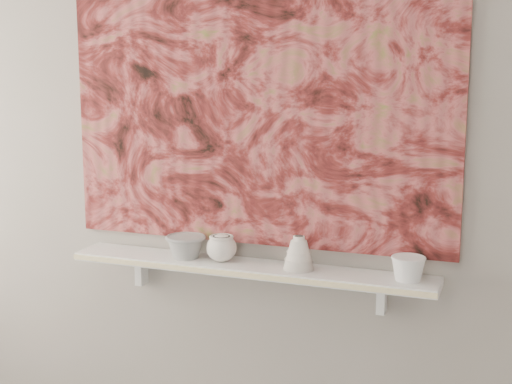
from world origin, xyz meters
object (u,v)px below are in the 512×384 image
at_px(shelf, 248,268).
at_px(bell_vessel, 299,253).
at_px(painting, 256,98).
at_px(bowl_grey, 186,246).
at_px(bowl_white, 408,268).
at_px(cup_cream, 221,248).

distance_m(shelf, bell_vessel, 0.21).
bearing_deg(shelf, bell_vessel, 0.00).
bearing_deg(painting, shelf, -90.00).
height_order(painting, bell_vessel, painting).
bearing_deg(bowl_grey, painting, 17.42).
distance_m(painting, bowl_white, 0.82).
relative_size(bell_vessel, bowl_white, 1.04).
xyz_separation_m(painting, bowl_grey, (-0.26, -0.08, -0.57)).
bearing_deg(shelf, bowl_white, 0.00).
relative_size(cup_cream, bowl_white, 0.96).
distance_m(shelf, painting, 0.63).
bearing_deg(bowl_grey, cup_cream, 0.00).
xyz_separation_m(shelf, bell_vessel, (0.20, 0.00, 0.08)).
relative_size(shelf, bell_vessel, 11.33).
relative_size(painting, cup_cream, 13.19).
distance_m(bowl_grey, bell_vessel, 0.45).
bearing_deg(bowl_grey, bell_vessel, 0.00).
xyz_separation_m(cup_cream, bowl_white, (0.70, 0.00, -0.01)).
bearing_deg(bowl_white, shelf, 180.00).
height_order(cup_cream, bowl_white, cup_cream).
bearing_deg(shelf, cup_cream, 180.00).
xyz_separation_m(shelf, cup_cream, (-0.11, 0.00, 0.07)).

